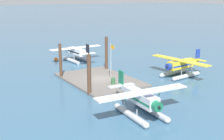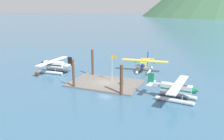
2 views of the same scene
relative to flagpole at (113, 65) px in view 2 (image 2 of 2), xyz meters
The scene contains 11 objects.
ground_plane 3.99m from the flagpole, 124.86° to the right, with size 1200.00×1200.00×0.00m, color #38607F.
dock_platform 3.85m from the flagpole, 124.86° to the right, with size 13.31×8.96×0.30m, color #66605B.
piling_near_left 7.81m from the flagpole, 132.77° to the right, with size 0.43×0.43×5.28m, color #4C3323.
piling_near_right 7.00m from the flagpole, 55.97° to the right, with size 0.52×0.52×5.15m, color #4C3323.
piling_far_left 6.31m from the flagpole, 155.12° to the left, with size 0.48×0.48×5.68m, color #4C3323.
flagpole is the anchor object (origin of this frame).
fuel_drum 3.90m from the flagpole, 27.48° to the right, with size 0.62×0.62×0.88m.
mooring_buoy 17.50m from the flagpole, behind, with size 0.75×0.75×0.75m, color orange.
seaplane_silver_stbd_aft 13.42m from the flagpole, 19.30° to the right, with size 7.97×10.48×3.84m.
seaplane_yellow_bow_right 11.09m from the flagpole, 70.28° to the left, with size 10.48×7.97×3.84m.
seaplane_white_port_fwd 15.17m from the flagpole, behind, with size 7.98×10.44×3.84m.
Camera 2 is at (17.00, -37.84, 13.88)m, focal length 36.60 mm.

